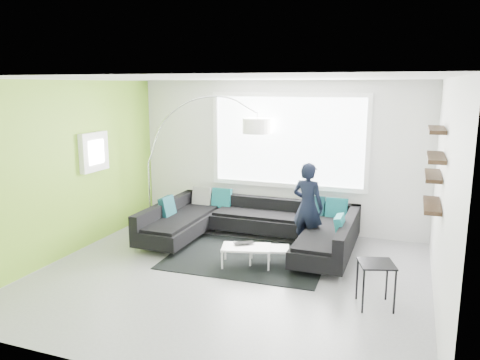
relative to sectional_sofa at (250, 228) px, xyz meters
name	(u,v)px	position (x,y,z in m)	size (l,w,h in m)	color
ground	(229,276)	(0.14, -1.33, -0.33)	(5.50, 5.50, 0.00)	slate
room_shell	(236,150)	(0.17, -1.13, 1.48)	(5.54, 5.04, 2.82)	silver
sectional_sofa	(250,228)	(0.00, 0.00, 0.00)	(3.43, 2.12, 0.74)	black
rug	(247,258)	(0.14, -0.56, -0.32)	(2.47, 1.79, 0.01)	black
coffee_table	(258,255)	(0.39, -0.77, -0.17)	(0.95, 0.55, 0.31)	silver
arc_lamp	(148,163)	(-2.16, 0.33, 0.94)	(2.38, 1.01, 2.53)	silver
side_table	(375,285)	(2.19, -1.57, -0.04)	(0.42, 0.42, 0.57)	black
person	(308,207)	(0.94, 0.17, 0.41)	(0.61, 0.48, 1.48)	black
laptop	(245,244)	(0.20, -0.82, 0.00)	(0.37, 0.35, 0.02)	black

